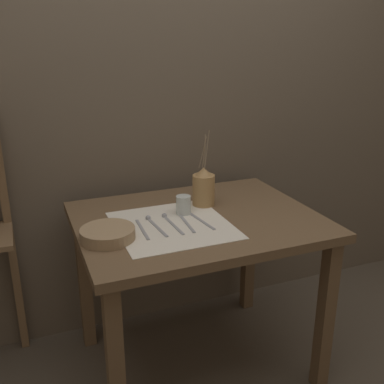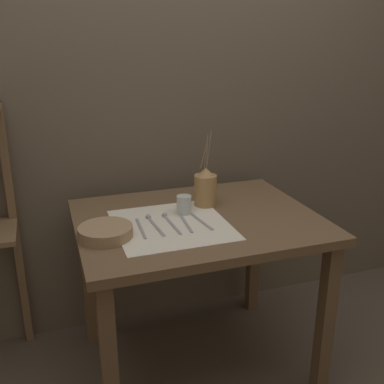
# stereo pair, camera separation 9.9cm
# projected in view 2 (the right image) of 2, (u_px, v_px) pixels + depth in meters

# --- Properties ---
(ground_plane) EXTENTS (12.00, 12.00, 0.00)m
(ground_plane) POSITION_uv_depth(u_px,v_px,m) (197.00, 362.00, 2.24)
(ground_plane) COLOR brown
(stone_wall_back) EXTENTS (7.00, 0.06, 2.40)m
(stone_wall_back) POSITION_uv_depth(u_px,v_px,m) (164.00, 106.00, 2.31)
(stone_wall_back) COLOR brown
(stone_wall_back) RESTS_ON ground_plane
(wooden_table) EXTENTS (1.06, 0.82, 0.78)m
(wooden_table) POSITION_uv_depth(u_px,v_px,m) (197.00, 240.00, 2.02)
(wooden_table) COLOR brown
(wooden_table) RESTS_ON ground_plane
(linen_cloth) EXTENTS (0.47, 0.48, 0.00)m
(linen_cloth) POSITION_uv_depth(u_px,v_px,m) (171.00, 225.00, 1.90)
(linen_cloth) COLOR silver
(linen_cloth) RESTS_ON wooden_table
(pitcher_with_flowers) EXTENTS (0.10, 0.10, 0.36)m
(pitcher_with_flowers) POSITION_uv_depth(u_px,v_px,m) (205.00, 188.00, 2.09)
(pitcher_with_flowers) COLOR #A87F4C
(pitcher_with_flowers) RESTS_ON wooden_table
(wooden_bowl) EXTENTS (0.22, 0.22, 0.05)m
(wooden_bowl) POSITION_uv_depth(u_px,v_px,m) (106.00, 232.00, 1.78)
(wooden_bowl) COLOR #9E7F5B
(wooden_bowl) RESTS_ON wooden_table
(glass_tumbler_near) EXTENTS (0.07, 0.07, 0.08)m
(glass_tumbler_near) POSITION_uv_depth(u_px,v_px,m) (184.00, 205.00, 2.01)
(glass_tumbler_near) COLOR silver
(glass_tumbler_near) RESTS_ON wooden_table
(knife_center) EXTENTS (0.02, 0.21, 0.00)m
(knife_center) POSITION_uv_depth(u_px,v_px,m) (141.00, 228.00, 1.86)
(knife_center) COLOR #939399
(knife_center) RESTS_ON wooden_table
(spoon_outer) EXTENTS (0.03, 0.22, 0.02)m
(spoon_outer) POSITION_uv_depth(u_px,v_px,m) (151.00, 221.00, 1.93)
(spoon_outer) COLOR #939399
(spoon_outer) RESTS_ON wooden_table
(spoon_inner) EXTENTS (0.03, 0.22, 0.02)m
(spoon_inner) POSITION_uv_depth(u_px,v_px,m) (168.00, 219.00, 1.94)
(spoon_inner) COLOR #939399
(spoon_inner) RESTS_ON wooden_table
(fork_outer) EXTENTS (0.02, 0.21, 0.00)m
(fork_outer) POSITION_uv_depth(u_px,v_px,m) (186.00, 223.00, 1.91)
(fork_outer) COLOR #939399
(fork_outer) RESTS_ON wooden_table
(fork_inner) EXTENTS (0.04, 0.21, 0.00)m
(fork_inner) POSITION_uv_depth(u_px,v_px,m) (201.00, 221.00, 1.93)
(fork_inner) COLOR #939399
(fork_inner) RESTS_ON wooden_table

